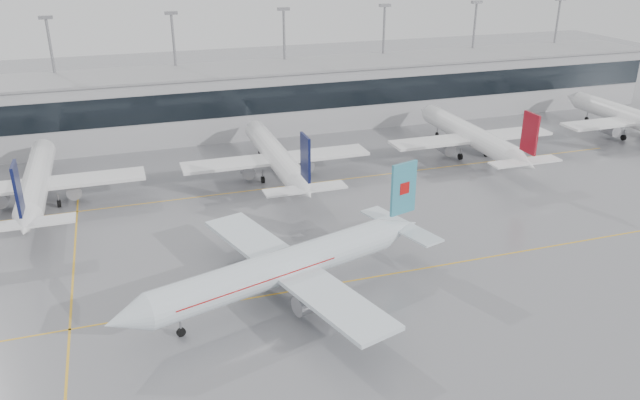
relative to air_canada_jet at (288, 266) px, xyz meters
name	(u,v)px	position (x,y,z in m)	size (l,w,h in m)	color
ground	(354,280)	(7.91, 1.05, -3.82)	(320.00, 320.00, 0.00)	gray
taxi_line_main	(354,280)	(7.91, 1.05, -3.82)	(120.00, 0.25, 0.01)	gold
taxi_line_north	(283,187)	(7.91, 31.05, -3.82)	(120.00, 0.25, 0.01)	gold
taxi_line_cross	(74,260)	(-22.09, 16.05, -3.82)	(0.25, 60.00, 0.01)	gold
terminal	(239,101)	(7.91, 63.05, 2.18)	(180.00, 15.00, 12.00)	#A4A4A8
terminal_glass	(247,102)	(7.91, 55.50, 3.68)	(180.00, 0.20, 5.00)	black
terminal_roof	(238,69)	(7.91, 63.05, 8.38)	(182.00, 16.00, 0.40)	gray
light_masts	(231,58)	(7.91, 69.05, 9.52)	(156.40, 1.00, 22.60)	gray
air_canada_jet	(288,266)	(0.00, 0.00, 0.00)	(37.10, 30.52, 12.01)	silver
parked_jet_b	(36,182)	(-27.09, 34.74, -0.11)	(29.64, 36.96, 11.72)	white
parked_jet_c	(276,156)	(7.91, 34.74, -0.11)	(29.64, 36.96, 11.72)	white
parked_jet_d	(472,136)	(42.91, 34.74, -0.11)	(29.64, 36.96, 11.72)	white
parked_jet_e	(633,118)	(77.91, 34.74, -0.11)	(29.64, 36.96, 11.72)	white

